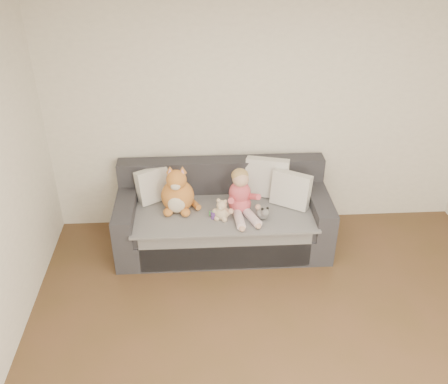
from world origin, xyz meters
The scene contains 10 objects.
room_shell centered at (0.00, 0.42, 1.30)m, with size 5.00×5.00×5.00m.
sofa centered at (-0.44, 2.06, 0.31)m, with size 2.20×0.94×0.85m.
cushion_left centered at (-1.14, 2.22, 0.65)m, with size 0.43×0.35×0.37m.
cushion_right_back centered at (0.04, 2.26, 0.68)m, with size 0.49×0.31×0.43m.
cushion_right_front centered at (0.26, 2.03, 0.65)m, with size 0.43×0.36×0.38m.
toddler centered at (-0.27, 1.91, 0.68)m, with size 0.34×0.50×0.49m.
plush_cat centered at (-0.90, 2.01, 0.66)m, with size 0.41×0.34×0.51m.
teddy_bear centered at (-0.46, 1.81, 0.57)m, with size 0.18×0.15×0.23m.
plush_cow centered at (-0.05, 1.80, 0.54)m, with size 0.13×0.20×0.16m.
sippy_cup centered at (-0.54, 1.82, 0.53)m, with size 0.10×0.08×0.11m.
Camera 1 is at (-0.68, -2.31, 3.30)m, focal length 40.00 mm.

